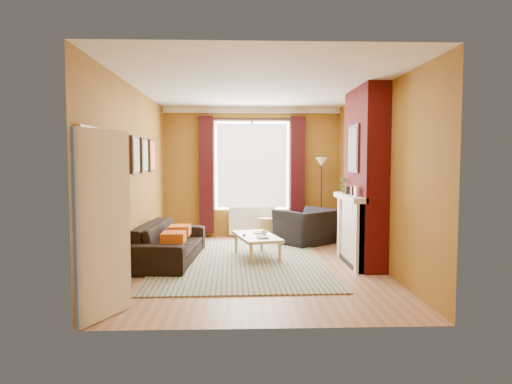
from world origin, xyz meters
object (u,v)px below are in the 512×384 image
sofa (170,242)px  floor_lamp (321,175)px  armchair (307,227)px  coffee_table (257,238)px  wicker_stool (267,228)px

sofa → floor_lamp: (2.87, 2.04, 1.04)m
armchair → sofa: bearing=-7.8°
coffee_table → floor_lamp: 2.56m
armchair → floor_lamp: size_ratio=0.62×
sofa → armchair: armchair is taller
coffee_table → sofa: bearing=173.6°
coffee_table → floor_lamp: (1.43, 1.87, 1.01)m
coffee_table → armchair: bearing=37.8°
sofa → coffee_table: sofa is taller
wicker_stool → sofa: bearing=-129.8°
coffee_table → wicker_stool: size_ratio=2.90×
wicker_stool → armchair: bearing=-38.8°
armchair → coffee_table: bearing=12.7°
armchair → floor_lamp: floor_lamp is taller
sofa → floor_lamp: floor_lamp is taller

